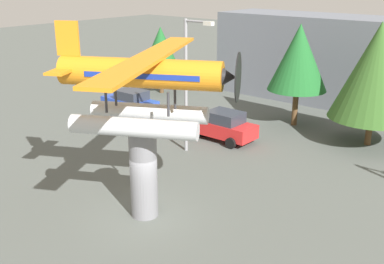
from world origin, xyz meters
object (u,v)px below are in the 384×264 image
floatplane_monument (144,86)px  car_near_blue (130,102)px  tree_west (161,49)px  streetlight_primary (189,76)px  tree_east (299,58)px  tree_center_back (377,71)px  display_pedestal (144,173)px  car_mid_red (222,125)px  storefront_building (314,57)px

floatplane_monument → car_near_blue: (-11.26, 9.51, -4.53)m
car_near_blue → tree_west: 7.13m
floatplane_monument → streetlight_primary: 7.58m
tree_east → tree_center_back: size_ratio=0.93×
display_pedestal → car_mid_red: 9.97m
tree_center_back → tree_east: bearing=173.4°
car_mid_red → tree_west: 12.70m
car_near_blue → streetlight_primary: bearing=159.9°
car_near_blue → tree_west: (-2.71, 6.00, 2.74)m
floatplane_monument → car_near_blue: bearing=111.8°
car_mid_red → tree_east: 6.68m
car_near_blue → tree_center_back: bearing=-162.9°
display_pedestal → storefront_building: (-3.61, 22.00, 1.34)m
car_mid_red → streetlight_primary: streetlight_primary is taller
display_pedestal → storefront_building: storefront_building is taller
car_near_blue → storefront_building: (7.54, 12.43, 2.33)m
car_mid_red → streetlight_primary: (-0.24, -2.72, 3.35)m
display_pedestal → tree_east: (-1.19, 14.78, 2.53)m
tree_west → tree_center_back: bearing=-4.4°
car_near_blue → tree_center_back: size_ratio=0.60×
streetlight_primary → storefront_building: 15.33m
car_near_blue → storefront_building: size_ratio=0.28×
floatplane_monument → tree_center_back: size_ratio=1.39×
display_pedestal → floatplane_monument: size_ratio=0.39×
floatplane_monument → tree_east: bearing=67.1°
car_mid_red → storefront_building: storefront_building is taller
storefront_building → tree_west: storefront_building is taller
floatplane_monument → car_mid_red: 10.89m
tree_west → tree_center_back: tree_center_back is taller
streetlight_primary → tree_east: size_ratio=1.11×
floatplane_monument → storefront_building: bearing=71.6°
floatplane_monument → storefront_building: size_ratio=0.65×
floatplane_monument → tree_center_back: floatplane_monument is taller
car_near_blue → car_mid_red: bearing=179.0°
tree_west → tree_east: 12.71m
car_mid_red → tree_west: bearing=-29.7°
tree_east → car_near_blue: bearing=-152.3°
tree_east → tree_center_back: tree_center_back is taller
tree_west → storefront_building: bearing=32.1°
tree_west → tree_center_back: (17.72, -1.37, 0.68)m
floatplane_monument → tree_center_back: bearing=47.1°
floatplane_monument → car_mid_red: size_ratio=2.31×
streetlight_primary → tree_center_back: 10.39m
streetlight_primary → tree_center_back: streetlight_primary is taller
tree_west → streetlight_primary: bearing=-40.1°
streetlight_primary → tree_center_back: (7.20, 7.49, 0.07)m
display_pedestal → tree_east: 15.05m
streetlight_primary → tree_center_back: size_ratio=1.03×
streetlight_primary → tree_center_back: bearing=46.1°
car_near_blue → tree_east: size_ratio=0.65×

